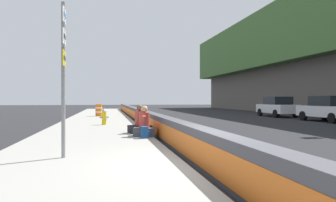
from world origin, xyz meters
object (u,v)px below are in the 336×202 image
object	(u,v)px
fire_hydrant	(104,116)
backpack	(145,132)
parked_car_fourth	(277,107)
parked_car_third	(329,109)
route_sign_post	(64,67)
seated_person_foreground	(144,126)
seated_person_middle	(140,124)
construction_barrel	(99,110)

from	to	relation	value
fire_hydrant	backpack	world-z (taller)	fire_hydrant
parked_car_fourth	parked_car_third	bearing A→B (deg)	-178.73
route_sign_post	seated_person_foreground	distance (m)	4.92
parked_car_third	parked_car_fourth	size ratio (longest dim) A/B	0.99
seated_person_foreground	seated_person_middle	size ratio (longest dim) A/B	0.98
fire_hydrant	construction_barrel	bearing A→B (deg)	3.21
construction_barrel	parked_car_fourth	world-z (taller)	parked_car_fourth
fire_hydrant	parked_car_third	bearing A→B (deg)	-84.22
route_sign_post	parked_car_third	bearing A→B (deg)	-54.53
route_sign_post	backpack	size ratio (longest dim) A/B	9.00
fire_hydrant	seated_person_foreground	world-z (taller)	seated_person_foreground
parked_car_third	seated_person_middle	bearing A→B (deg)	114.26
seated_person_middle	parked_car_fourth	distance (m)	17.80
backpack	parked_car_third	bearing A→B (deg)	-59.85
seated_person_foreground	seated_person_middle	world-z (taller)	seated_person_middle
fire_hydrant	parked_car_third	distance (m)	14.66
backpack	parked_car_fourth	bearing A→B (deg)	-43.18
route_sign_post	parked_car_fourth	bearing A→B (deg)	-41.60
fire_hydrant	seated_person_middle	size ratio (longest dim) A/B	0.77
seated_person_middle	fire_hydrant	bearing A→B (deg)	17.99
seated_person_middle	backpack	world-z (taller)	seated_person_middle
route_sign_post	seated_person_middle	distance (m)	5.82
seated_person_foreground	seated_person_middle	xyz separation A→B (m)	(1.10, 0.06, 0.01)
seated_person_foreground	backpack	distance (m)	0.63
fire_hydrant	seated_person_foreground	size ratio (longest dim) A/B	0.79
fire_hydrant	construction_barrel	distance (m)	8.89
construction_barrel	parked_car_third	xyz separation A→B (m)	(-7.40, -15.08, 0.24)
seated_person_middle	parked_car_third	world-z (taller)	parked_car_third
seated_person_foreground	backpack	world-z (taller)	seated_person_foreground
construction_barrel	parked_car_third	world-z (taller)	parked_car_third
parked_car_third	seated_person_foreground	bearing A→B (deg)	118.23
route_sign_post	parked_car_third	size ratio (longest dim) A/B	0.79
parked_car_fourth	route_sign_post	bearing A→B (deg)	138.40
construction_barrel	parked_car_fourth	bearing A→B (deg)	-94.48
fire_hydrant	seated_person_foreground	distance (m)	5.75
parked_car_third	backpack	bearing A→B (deg)	120.15
parked_car_fourth	seated_person_foreground	bearing A→B (deg)	135.66
seated_person_foreground	parked_car_fourth	world-z (taller)	parked_car_fourth
seated_person_foreground	seated_person_middle	distance (m)	1.10
seated_person_middle	construction_barrel	size ratio (longest dim) A/B	1.20
seated_person_middle	construction_barrel	distance (m)	13.46
seated_person_middle	parked_car_fourth	bearing A→B (deg)	-46.95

